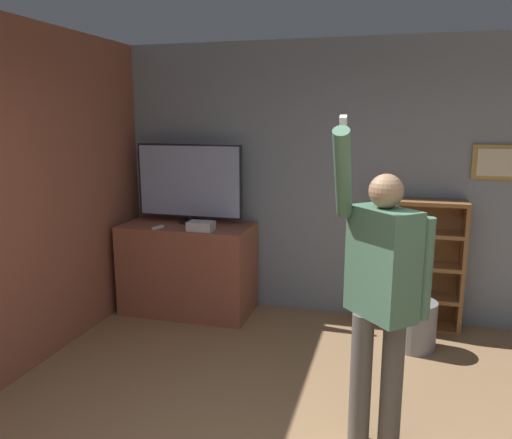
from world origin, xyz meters
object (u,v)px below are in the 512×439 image
object	(u,v)px
game_console	(201,226)
person	(381,289)
waste_bin	(415,325)
bookshelf	(408,267)
television	(189,183)

from	to	relation	value
game_console	person	distance (m)	2.28
game_console	waste_bin	size ratio (longest dim) A/B	0.57
game_console	person	bearing A→B (deg)	-41.59
game_console	bookshelf	world-z (taller)	bookshelf
bookshelf	person	size ratio (longest dim) A/B	0.62
game_console	person	size ratio (longest dim) A/B	0.12
person	waste_bin	world-z (taller)	person
television	bookshelf	distance (m)	2.28
bookshelf	person	bearing A→B (deg)	-96.35
game_console	bookshelf	xyz separation A→B (m)	(1.92, 0.42, -0.37)
bookshelf	waste_bin	distance (m)	0.62
person	waste_bin	size ratio (longest dim) A/B	4.63
person	television	bearing A→B (deg)	-176.16
waste_bin	television	bearing A→B (deg)	170.36
television	person	size ratio (longest dim) A/B	0.55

